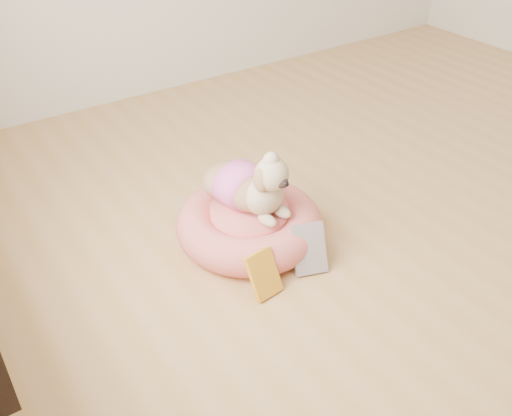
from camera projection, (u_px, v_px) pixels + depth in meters
floor at (509, 238)px, 2.41m from camera, size 4.50×4.50×0.00m
pet_bed at (249, 224)px, 2.36m from camera, size 0.61×0.61×0.16m
dog at (250, 175)px, 2.24m from camera, size 0.35×0.45×0.30m
book_yellow at (264, 274)px, 2.09m from camera, size 0.13×0.11×0.17m
book_white at (309, 249)px, 2.20m from camera, size 0.16×0.15×0.18m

